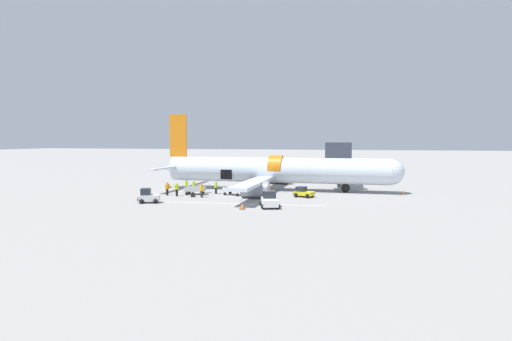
# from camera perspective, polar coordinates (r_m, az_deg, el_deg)

# --- Properties ---
(ground_plane) EXTENTS (500.00, 500.00, 0.00)m
(ground_plane) POSITION_cam_1_polar(r_m,az_deg,el_deg) (52.28, 0.73, -3.66)
(ground_plane) COLOR gray
(apron_marking_line) EXTENTS (19.95, 1.76, 0.01)m
(apron_marking_line) POSITION_cam_1_polar(r_m,az_deg,el_deg) (46.06, -2.54, -4.75)
(apron_marking_line) COLOR silver
(apron_marking_line) RESTS_ON ground_plane
(jet_bridge_stub) EXTENTS (3.77, 9.90, 6.96)m
(jet_bridge_stub) POSITION_cam_1_polar(r_m,az_deg,el_deg) (62.67, 11.80, 2.34)
(jet_bridge_stub) COLOR #4C4C51
(jet_bridge_stub) RESTS_ON ground_plane
(airplane) EXTENTS (35.70, 32.18, 11.22)m
(airplane) POSITION_cam_1_polar(r_m,az_deg,el_deg) (58.04, 2.44, -0.03)
(airplane) COLOR silver
(airplane) RESTS_ON ground_plane
(baggage_tug_lead) EXTENTS (2.68, 2.18, 1.71)m
(baggage_tug_lead) POSITION_cam_1_polar(r_m,az_deg,el_deg) (48.17, -15.12, -3.66)
(baggage_tug_lead) COLOR silver
(baggage_tug_lead) RESTS_ON ground_plane
(baggage_tug_mid) EXTENTS (2.81, 2.45, 1.32)m
(baggage_tug_mid) POSITION_cam_1_polar(r_m,az_deg,el_deg) (51.68, 6.78, -3.14)
(baggage_tug_mid) COLOR yellow
(baggage_tug_mid) RESTS_ON ground_plane
(baggage_tug_rear) EXTENTS (2.67, 3.53, 1.78)m
(baggage_tug_rear) POSITION_cam_1_polar(r_m,az_deg,el_deg) (43.52, 1.93, -4.28)
(baggage_tug_rear) COLOR white
(baggage_tug_rear) RESTS_ON ground_plane
(baggage_cart_loading) EXTENTS (3.73, 2.21, 1.04)m
(baggage_cart_loading) POSITION_cam_1_polar(r_m,az_deg,el_deg) (54.24, -8.55, -2.88)
(baggage_cart_loading) COLOR #B7BABF
(baggage_cart_loading) RESTS_ON ground_plane
(baggage_cart_queued) EXTENTS (3.76, 2.22, 1.10)m
(baggage_cart_queued) POSITION_cam_1_polar(r_m,az_deg,el_deg) (53.05, -3.09, -2.95)
(baggage_cart_queued) COLOR silver
(baggage_cart_queued) RESTS_ON ground_plane
(ground_crew_loader_a) EXTENTS (0.61, 0.54, 1.80)m
(ground_crew_loader_a) POSITION_cam_1_polar(r_m,az_deg,el_deg) (51.33, -7.78, -2.78)
(ground_crew_loader_a) COLOR #2D2D33
(ground_crew_loader_a) RESTS_ON ground_plane
(ground_crew_loader_b) EXTENTS (0.52, 0.60, 1.75)m
(ground_crew_loader_b) POSITION_cam_1_polar(r_m,az_deg,el_deg) (54.54, -5.75, -2.37)
(ground_crew_loader_b) COLOR black
(ground_crew_loader_b) RESTS_ON ground_plane
(ground_crew_driver) EXTENTS (0.54, 0.62, 1.81)m
(ground_crew_driver) POSITION_cam_1_polar(r_m,az_deg,el_deg) (53.03, -11.25, -2.59)
(ground_crew_driver) COLOR black
(ground_crew_driver) RESTS_ON ground_plane
(ground_crew_supervisor) EXTENTS (0.55, 0.51, 1.66)m
(ground_crew_supervisor) POSITION_cam_1_polar(r_m,az_deg,el_deg) (57.08, -8.90, -2.15)
(ground_crew_supervisor) COLOR black
(ground_crew_supervisor) RESTS_ON ground_plane
(ground_crew_helper) EXTENTS (0.59, 0.53, 1.75)m
(ground_crew_helper) POSITION_cam_1_polar(r_m,az_deg,el_deg) (56.67, -9.91, -2.16)
(ground_crew_helper) COLOR #1E2338
(ground_crew_helper) RESTS_ON ground_plane
(ground_crew_marshal) EXTENTS (0.55, 0.55, 1.74)m
(ground_crew_marshal) POSITION_cam_1_polar(r_m,az_deg,el_deg) (54.07, -12.57, -2.51)
(ground_crew_marshal) COLOR black
(ground_crew_marshal) RESTS_ON ground_plane
(suitcase_on_tarmac_upright) EXTENTS (0.55, 0.31, 0.62)m
(suitcase_on_tarmac_upright) POSITION_cam_1_polar(r_m,az_deg,el_deg) (51.85, -8.99, -3.49)
(suitcase_on_tarmac_upright) COLOR black
(suitcase_on_tarmac_upright) RESTS_ON ground_plane
(safety_cone_nose) EXTENTS (0.48, 0.48, 0.60)m
(safety_cone_nose) POSITION_cam_1_polar(r_m,az_deg,el_deg) (56.97, 20.27, -2.98)
(safety_cone_nose) COLOR black
(safety_cone_nose) RESTS_ON ground_plane
(safety_cone_engine_left) EXTENTS (0.60, 0.60, 0.64)m
(safety_cone_engine_left) POSITION_cam_1_polar(r_m,az_deg,el_deg) (42.43, -1.97, -5.14)
(safety_cone_engine_left) COLOR black
(safety_cone_engine_left) RESTS_ON ground_plane
(safety_cone_wingtip) EXTENTS (0.54, 0.54, 0.78)m
(safety_cone_wingtip) POSITION_cam_1_polar(r_m,az_deg,el_deg) (50.46, 1.34, -3.53)
(safety_cone_wingtip) COLOR black
(safety_cone_wingtip) RESTS_ON ground_plane
(safety_cone_tail) EXTENTS (0.63, 0.63, 0.68)m
(safety_cone_tail) POSITION_cam_1_polar(r_m,az_deg,el_deg) (62.70, -12.25, -2.12)
(safety_cone_tail) COLOR black
(safety_cone_tail) RESTS_ON ground_plane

